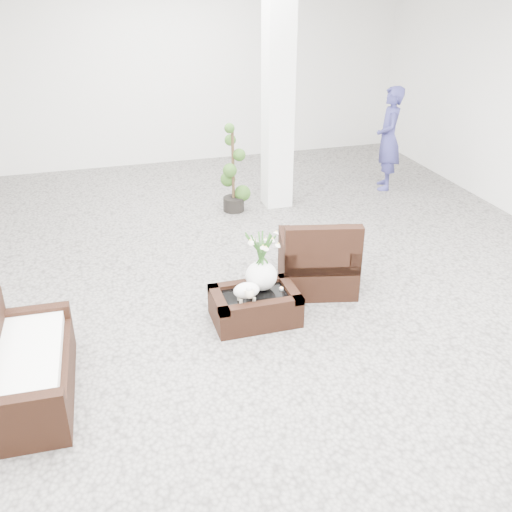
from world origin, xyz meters
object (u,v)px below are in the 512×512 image
object	(u,v)px
loveseat	(27,361)
armchair	(318,251)
topiary	(233,169)
coffee_table	(255,307)

from	to	relation	value
loveseat	armchair	bearing A→B (deg)	-67.77
loveseat	topiary	world-z (taller)	topiary
loveseat	topiary	size ratio (longest dim) A/B	1.07
armchair	topiary	size ratio (longest dim) A/B	0.67
coffee_table	armchair	size ratio (longest dim) A/B	0.99
coffee_table	loveseat	size ratio (longest dim) A/B	0.63
coffee_table	loveseat	distance (m)	2.33
coffee_table	loveseat	world-z (taller)	loveseat
coffee_table	topiary	xyz separation A→B (m)	(0.57, 3.09, 0.52)
armchair	topiary	xyz separation A→B (m)	(-0.34, 2.57, 0.22)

